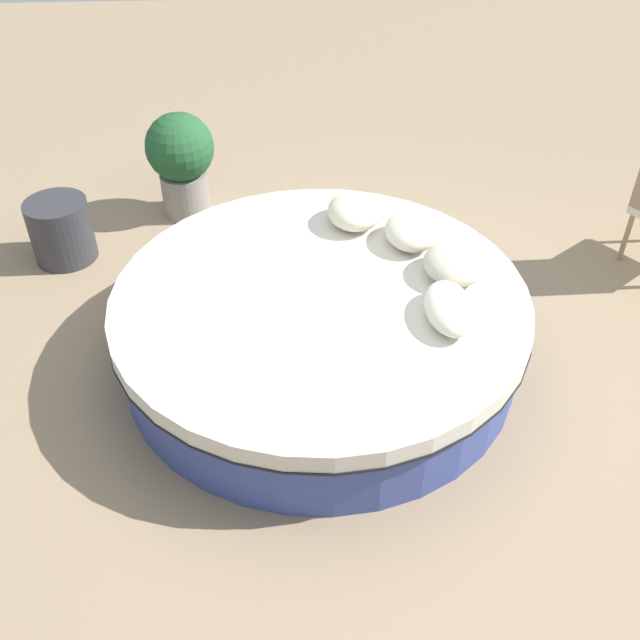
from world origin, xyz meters
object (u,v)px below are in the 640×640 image
(throw_pillow_2, at_px, (411,231))
(planter, at_px, (181,159))
(throw_pillow_3, at_px, (354,211))
(throw_pillow_0, at_px, (449,308))
(round_bed, at_px, (320,326))
(throw_pillow_1, at_px, (454,264))
(side_table, at_px, (61,230))

(throw_pillow_2, distance_m, planter, 2.15)
(throw_pillow_3, distance_m, planter, 1.71)
(throw_pillow_0, height_order, planter, planter)
(round_bed, height_order, throw_pillow_3, throw_pillow_3)
(throw_pillow_0, height_order, throw_pillow_1, throw_pillow_1)
(throw_pillow_1, xyz_separation_m, throw_pillow_2, (0.39, 0.21, -0.00))
(throw_pillow_3, height_order, planter, planter)
(throw_pillow_3, height_order, side_table, throw_pillow_3)
(round_bed, xyz_separation_m, throw_pillow_1, (0.14, -0.85, 0.35))
(round_bed, distance_m, throw_pillow_2, 0.90)
(round_bed, bearing_deg, side_table, 56.37)
(throw_pillow_2, bearing_deg, round_bed, 129.77)
(throw_pillow_0, bearing_deg, round_bed, 68.74)
(throw_pillow_1, distance_m, throw_pillow_2, 0.44)
(throw_pillow_0, height_order, side_table, throw_pillow_0)
(planter, xyz_separation_m, side_table, (-0.62, 0.88, -0.26))
(throw_pillow_0, bearing_deg, planter, 38.99)
(throw_pillow_1, relative_size, planter, 0.48)
(throw_pillow_0, relative_size, side_table, 1.03)
(throw_pillow_1, height_order, planter, planter)
(round_bed, bearing_deg, planter, 28.45)
(throw_pillow_2, xyz_separation_m, side_table, (0.74, 2.54, -0.38))
(throw_pillow_0, bearing_deg, throw_pillow_1, -14.43)
(throw_pillow_3, xyz_separation_m, planter, (1.10, 1.30, -0.13))
(throw_pillow_0, xyz_separation_m, throw_pillow_3, (1.07, 0.46, 0.02))
(throw_pillow_3, relative_size, side_table, 0.88)
(round_bed, relative_size, planter, 2.96)
(throw_pillow_0, xyz_separation_m, throw_pillow_2, (0.82, 0.10, 0.01))
(round_bed, bearing_deg, throw_pillow_1, -80.75)
(round_bed, distance_m, side_table, 2.29)
(planter, height_order, side_table, planter)
(throw_pillow_3, bearing_deg, planter, 49.83)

